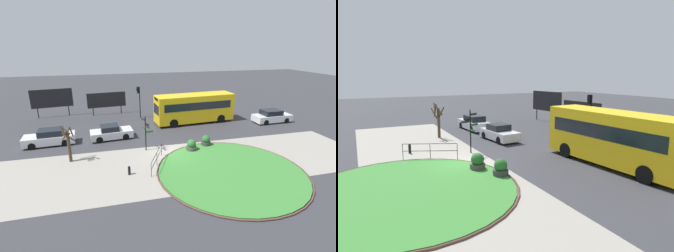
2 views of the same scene
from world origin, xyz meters
The scene contains 16 objects.
ground centered at (0.00, 0.00, 0.00)m, with size 120.00×120.00×0.00m, color #333338.
sidewalk_paving centered at (0.00, -2.02, 0.01)m, with size 32.00×7.95×0.02m, color gray.
grass_island centered at (3.29, -3.98, 0.05)m, with size 10.65×10.65×0.10m, color #387A33.
grass_kerb_ring centered at (3.29, -3.98, 0.06)m, with size 10.96×10.96×0.11m, color brown.
signpost_directional centered at (-2.12, 1.33, 1.85)m, with size 0.95×1.39×3.14m.
bollard_foreground centered at (-4.01, -2.62, 0.36)m, with size 0.19×0.19×0.69m.
railing_grass_edge centered at (-1.79, -1.67, 0.72)m, with size 1.52×3.30×1.09m.
bus_yellow centered at (4.74, 8.07, 1.80)m, with size 9.44×3.13×3.37m.
car_near_lane centered at (-5.01, 4.99, 0.64)m, with size 4.19×2.15×1.40m.
car_far_lane centered at (-10.59, 4.82, 0.69)m, with size 4.59×2.01×1.49m.
traffic_light_near centered at (-1.31, 11.63, 2.87)m, with size 0.48×0.32×3.93m.
billboard_left centered at (-11.89, 14.65, 2.37)m, with size 4.90×0.81×3.58m.
billboard_right centered at (-5.20, 14.16, 1.93)m, with size 4.92×0.63×2.94m.
planter_near_signpost centered at (1.72, 0.31, 0.47)m, with size 0.92×0.92×1.05m.
planter_kerbside centered at (3.37, 1.02, 0.46)m, with size 0.88×0.88×1.03m.
street_tree_bare centered at (-8.34, 0.60, 1.66)m, with size 1.13×1.14×3.13m.
Camera 2 is at (17.64, -5.95, 5.61)m, focal length 31.97 mm.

